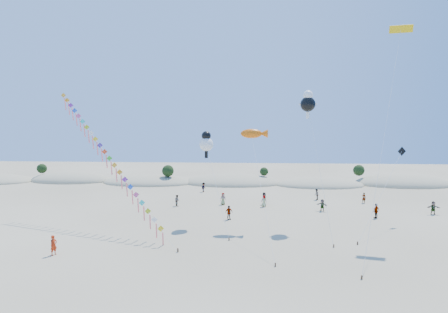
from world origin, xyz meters
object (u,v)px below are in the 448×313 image
kite_train (105,153)px  fish_kite (254,134)px  flyer_foreground (54,245)px  parafoil_kite (400,33)px

kite_train → fish_kite: size_ratio=1.38×
fish_kite → flyer_foreground: fish_kite is taller
kite_train → flyer_foreground: 12.06m
kite_train → parafoil_kite: 34.47m
fish_kite → parafoil_kite: bearing=-0.7°
parafoil_kite → flyer_foreground: (-33.09, -10.91, -20.22)m
parafoil_kite → kite_train: bearing=-177.6°
parafoil_kite → flyer_foreground: size_ratio=12.42×
fish_kite → kite_train: bearing=-174.7°
fish_kite → flyer_foreground: size_ratio=7.40×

